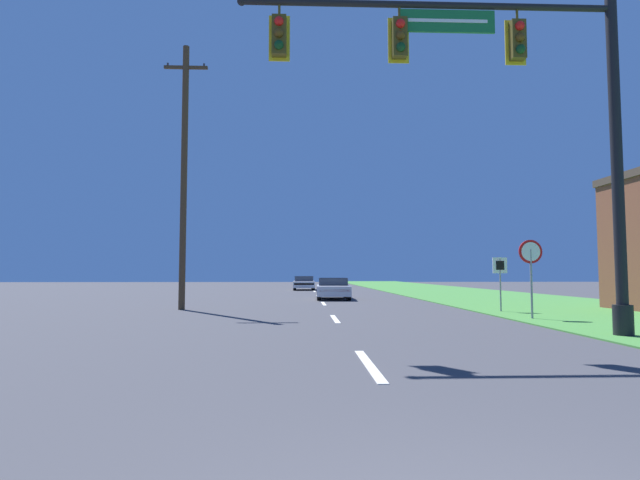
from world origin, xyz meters
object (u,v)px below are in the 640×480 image
stop_sign (531,261)px  utility_pole_near (184,172)px  signal_mast (517,104)px  car_ahead (333,288)px  far_car (304,283)px  route_sign_post (500,272)px

stop_sign → utility_pole_near: bearing=158.6°
stop_sign → signal_mast: bearing=-117.5°
utility_pole_near → car_ahead: bearing=50.1°
far_car → stop_sign: 29.08m
far_car → utility_pole_near: (-5.09, -23.40, 5.03)m
stop_sign → car_ahead: bearing=113.5°
signal_mast → utility_pole_near: utility_pole_near is taller
stop_sign → route_sign_post: stop_sign is taller
far_car → route_sign_post: size_ratio=2.14×
car_ahead → route_sign_post: size_ratio=2.19×
car_ahead → signal_mast: bearing=-79.0°
far_car → stop_sign: (7.09, -28.17, 1.26)m
car_ahead → far_car: (-1.56, 15.45, -0.00)m
stop_sign → route_sign_post: bearing=86.3°
signal_mast → utility_pole_near: 13.46m
signal_mast → route_sign_post: 8.61m
car_ahead → route_sign_post: 11.35m
car_ahead → far_car: bearing=95.8°
far_car → stop_sign: bearing=-75.9°
route_sign_post → utility_pole_near: bearing=171.7°
route_sign_post → far_car: bearing=106.1°
utility_pole_near → far_car: bearing=77.7°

